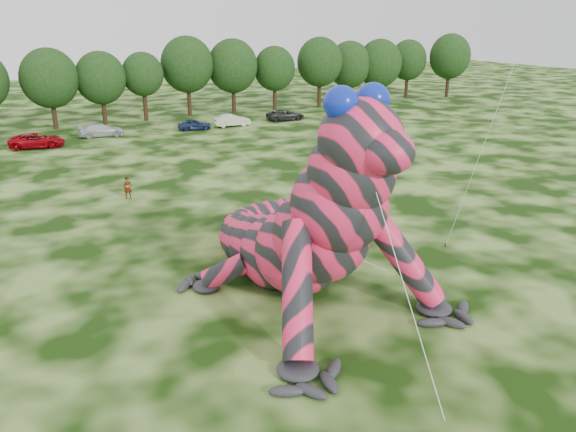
% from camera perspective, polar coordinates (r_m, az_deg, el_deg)
% --- Properties ---
extents(ground, '(240.00, 240.00, 0.00)m').
position_cam_1_polar(ground, '(26.43, 16.06, -10.11)').
color(ground, '#16330A').
rests_on(ground, ground).
extents(inflatable_gecko, '(20.68, 23.40, 10.42)m').
position_cam_1_polar(inflatable_gecko, '(26.65, -0.78, 3.13)').
color(inflatable_gecko, '#F12456').
rests_on(inflatable_gecko, ground).
extents(tree_7, '(6.68, 6.01, 9.48)m').
position_cam_1_polar(tree_7, '(73.68, -22.96, 11.81)').
color(tree_7, black).
rests_on(tree_7, ground).
extents(tree_8, '(6.14, 5.53, 8.94)m').
position_cam_1_polar(tree_8, '(74.63, -18.40, 12.22)').
color(tree_8, black).
rests_on(tree_8, ground).
extents(tree_9, '(5.27, 4.74, 8.68)m').
position_cam_1_polar(tree_9, '(76.05, -14.45, 12.61)').
color(tree_9, black).
rests_on(tree_9, ground).
extents(tree_10, '(7.09, 6.38, 10.50)m').
position_cam_1_polar(tree_10, '(78.84, -10.14, 13.80)').
color(tree_10, black).
rests_on(tree_10, ground).
extents(tree_11, '(7.01, 6.31, 10.07)m').
position_cam_1_polar(tree_11, '(80.68, -5.60, 13.97)').
color(tree_11, black).
rests_on(tree_11, ground).
extents(tree_12, '(5.99, 5.39, 8.97)m').
position_cam_1_polar(tree_12, '(82.87, -1.37, 13.82)').
color(tree_12, black).
rests_on(tree_12, ground).
extents(tree_13, '(6.83, 6.15, 10.13)m').
position_cam_1_polar(tree_13, '(85.68, 3.22, 14.37)').
color(tree_13, black).
rests_on(tree_13, ground).
extents(tree_14, '(6.82, 6.14, 9.40)m').
position_cam_1_polar(tree_14, '(90.42, 6.24, 14.33)').
color(tree_14, black).
rests_on(tree_14, ground).
extents(tree_15, '(7.17, 6.45, 9.63)m').
position_cam_1_polar(tree_15, '(92.52, 9.25, 14.39)').
color(tree_15, black).
rests_on(tree_15, ground).
extents(tree_16, '(6.26, 5.63, 9.37)m').
position_cam_1_polar(tree_16, '(98.08, 12.06, 14.42)').
color(tree_16, black).
rests_on(tree_16, ground).
extents(tree_17, '(6.98, 6.28, 10.30)m').
position_cam_1_polar(tree_17, '(100.29, 16.06, 14.48)').
color(tree_17, black).
rests_on(tree_17, ground).
extents(car_2, '(5.78, 3.38, 1.51)m').
position_cam_1_polar(car_2, '(63.77, -24.16, 7.01)').
color(car_2, '#97030C').
rests_on(car_2, ground).
extents(car_3, '(5.02, 2.27, 1.43)m').
position_cam_1_polar(car_3, '(67.40, -18.46, 8.27)').
color(car_3, '#B8BEC3').
rests_on(car_3, ground).
extents(car_4, '(4.13, 2.26, 1.33)m').
position_cam_1_polar(car_4, '(68.69, -9.51, 9.16)').
color(car_4, '#172247').
rests_on(car_4, ground).
extents(car_5, '(4.58, 1.89, 1.48)m').
position_cam_1_polar(car_5, '(70.60, -5.72, 9.66)').
color(car_5, silver).
rests_on(car_5, ground).
extents(car_6, '(5.17, 2.71, 1.39)m').
position_cam_1_polar(car_6, '(74.48, -0.26, 10.24)').
color(car_6, '#252527').
rests_on(car_6, ground).
extents(car_7, '(4.71, 2.62, 1.29)m').
position_cam_1_polar(car_7, '(78.99, 5.93, 10.63)').
color(car_7, white).
rests_on(car_7, ground).
extents(spectator_0, '(0.65, 0.49, 1.63)m').
position_cam_1_polar(spectator_0, '(43.20, -15.96, 2.75)').
color(spectator_0, gray).
rests_on(spectator_0, ground).
extents(spectator_3, '(1.03, 0.84, 1.65)m').
position_cam_1_polar(spectator_3, '(57.91, 6.26, 7.55)').
color(spectator_3, gray).
rests_on(spectator_3, ground).
extents(spectator_2, '(1.34, 1.37, 1.88)m').
position_cam_1_polar(spectator_2, '(53.00, 3.31, 6.65)').
color(spectator_2, gray).
rests_on(spectator_2, ground).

